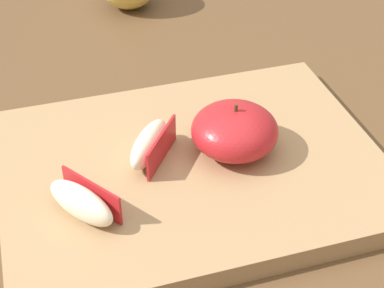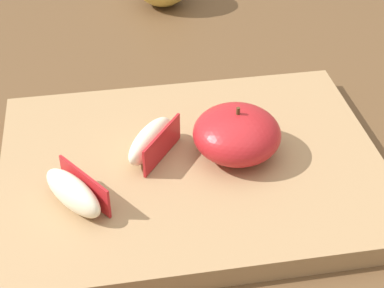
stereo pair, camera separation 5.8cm
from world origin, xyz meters
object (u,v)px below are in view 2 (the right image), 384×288
object	(u,v)px
cutting_board	(192,169)
apple_half_skin_up	(237,134)
apple_wedge_back	(74,192)
apple_wedge_left	(151,141)

from	to	relation	value
cutting_board	apple_half_skin_up	size ratio (longest dim) A/B	4.32
apple_half_skin_up	cutting_board	bearing A→B (deg)	-174.75
apple_half_skin_up	apple_wedge_back	xyz separation A→B (m)	(-0.16, -0.05, -0.01)
apple_wedge_left	apple_half_skin_up	bearing A→B (deg)	-8.40
apple_wedge_back	apple_half_skin_up	bearing A→B (deg)	17.43
cutting_board	apple_half_skin_up	world-z (taller)	apple_half_skin_up
cutting_board	apple_half_skin_up	distance (m)	0.06
apple_wedge_left	apple_wedge_back	world-z (taller)	same
cutting_board	apple_half_skin_up	bearing A→B (deg)	5.25
apple_wedge_left	apple_wedge_back	size ratio (longest dim) A/B	0.99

